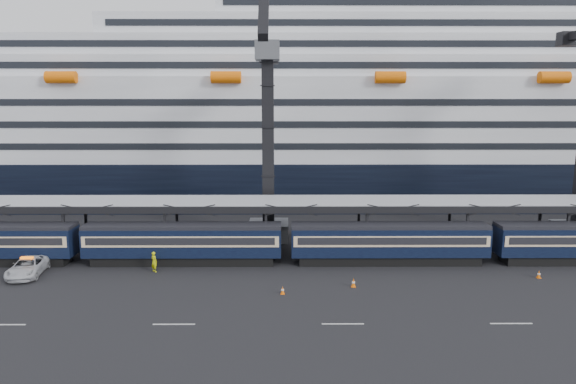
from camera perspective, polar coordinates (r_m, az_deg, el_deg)
name	(u,v)px	position (r m, az deg, el deg)	size (l,w,h in m)	color
ground	(514,302)	(45.04, 23.86, -11.11)	(260.00, 260.00, 0.00)	black
train	(423,241)	(51.79, 14.80, -5.30)	(133.05, 3.00, 4.05)	black
canopy	(459,202)	(56.20, 18.47, -1.10)	(130.00, 6.25, 5.53)	#A1A3A9
cruise_ship	(389,122)	(85.95, 11.20, 7.65)	(214.09, 28.84, 34.00)	black
crane_dark_near	(268,135)	(56.95, -2.25, 6.32)	(4.50, 17.75, 35.08)	#45484C
pickup_truck	(28,267)	(52.66, -26.94, -7.42)	(2.60, 5.64, 1.57)	#BABCC2
worker	(154,262)	(49.50, -14.65, -7.50)	(0.70, 0.46, 1.92)	#CDD50B
traffic_cone_a	(27,275)	(51.77, -27.05, -8.20)	(0.37, 0.37, 0.75)	#F86707
traffic_cone_b	(283,290)	(42.80, -0.60, -10.84)	(0.34, 0.34, 0.68)	#F86707
traffic_cone_c	(353,283)	(44.68, 7.28, -9.95)	(0.39, 0.39, 0.78)	#F86707
traffic_cone_d	(539,274)	(51.61, 26.11, -8.20)	(0.35, 0.35, 0.71)	#F86707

